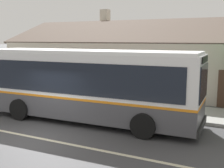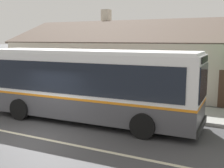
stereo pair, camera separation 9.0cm
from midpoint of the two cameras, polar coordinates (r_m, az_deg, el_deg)
ground_plane at (r=11.61m, az=-15.91°, el=-10.23°), size 300.00×300.00×0.00m
sidewalk_far at (r=16.32m, az=-1.56°, el=-3.97°), size 60.00×3.00×0.15m
lane_divider_stripe at (r=11.61m, az=-15.91°, el=-10.21°), size 60.00×0.16×0.01m
community_building at (r=22.01m, az=13.89°, el=3.92°), size 25.77×10.10×6.31m
transit_bus at (r=12.99m, az=-5.16°, el=0.16°), size 10.57×3.00×3.28m
bench_by_building at (r=19.89m, az=-19.20°, el=-0.64°), size 1.74×0.51×0.94m
bench_down_street at (r=17.11m, az=-10.75°, el=-1.83°), size 1.68×0.51×0.94m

